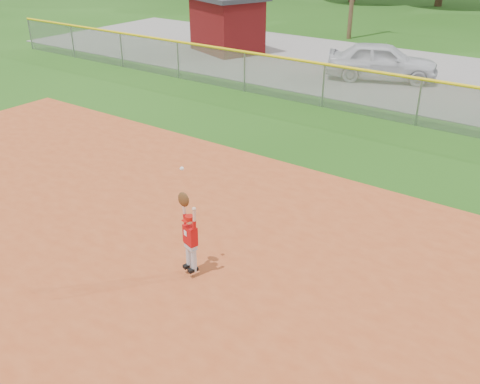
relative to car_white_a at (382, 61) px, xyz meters
The scene contains 7 objects.
ground 14.95m from the car_white_a, 78.04° to the right, with size 120.00×120.00×0.00m, color #204F12.
clay_infield 17.89m from the car_white_a, 80.04° to the right, with size 24.00×16.00×0.04m, color #B0471F.
parking_strip 3.48m from the car_white_a, 24.24° to the left, with size 44.00×10.00×0.03m, color gray.
car_white_a is the anchor object (origin of this frame).
utility_shed 8.42m from the car_white_a, behind, with size 4.34×3.87×2.70m.
outfield_fence 5.55m from the car_white_a, 56.12° to the right, with size 40.06×0.10×1.55m.
ballplayer 15.18m from the car_white_a, 80.32° to the right, with size 0.49×0.29×1.97m.
Camera 1 is at (4.88, -6.38, 5.75)m, focal length 40.00 mm.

